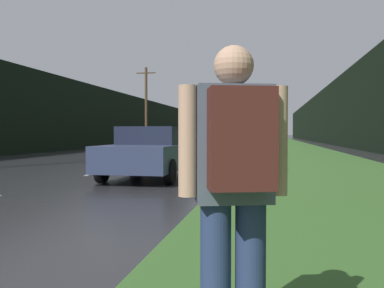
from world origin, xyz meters
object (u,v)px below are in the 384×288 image
object	(u,v)px
car_passing_near	(151,152)
delivery_truck	(233,131)
stop_sign	(241,119)
hitchhiker_with_backpack	(235,182)
car_oncoming	(207,138)
car_passing_far	(231,139)

from	to	relation	value
car_passing_near	delivery_truck	xyz separation A→B (m)	(-4.24, 77.42, 1.08)
stop_sign	hitchhiker_with_backpack	xyz separation A→B (m)	(0.62, -9.77, -0.69)
car_passing_near	car_oncoming	bearing A→B (deg)	-83.82
stop_sign	delivery_truck	world-z (taller)	delivery_truck
hitchhiker_with_backpack	car_passing_far	bearing A→B (deg)	79.19
car_oncoming	delivery_truck	bearing A→B (deg)	90.00
hitchhiker_with_backpack	stop_sign	bearing A→B (deg)	77.59
car_passing_near	car_oncoming	xyz separation A→B (m)	(-4.24, 39.18, -0.03)
stop_sign	car_oncoming	xyz separation A→B (m)	(-6.80, 38.52, -1.00)
car_passing_near	car_passing_far	distance (m)	25.63
car_passing_far	car_oncoming	bearing A→B (deg)	-72.61
hitchhiker_with_backpack	car_passing_near	distance (m)	9.65
car_passing_near	delivery_truck	size ratio (longest dim) A/B	0.65
delivery_truck	car_passing_far	bearing A→B (deg)	-85.31
car_passing_far	stop_sign	bearing A→B (deg)	95.84
hitchhiker_with_backpack	car_oncoming	distance (m)	48.86
hitchhiker_with_backpack	car_passing_near	world-z (taller)	hitchhiker_with_backpack
car_passing_near	hitchhiker_with_backpack	bearing A→B (deg)	109.22
car_passing_far	car_oncoming	distance (m)	14.20
car_oncoming	car_passing_far	bearing A→B (deg)	-72.61
car_passing_far	delivery_truck	distance (m)	51.97
stop_sign	delivery_truck	bearing A→B (deg)	95.06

